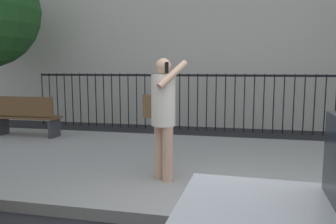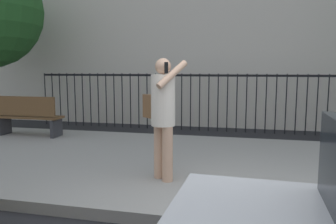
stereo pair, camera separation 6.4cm
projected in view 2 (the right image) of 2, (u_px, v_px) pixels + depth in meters
sidewalk at (237, 168)px, 5.57m from camera, size 28.00×4.40×0.15m
iron_fence at (242, 95)px, 9.02m from camera, size 12.03×0.04×1.60m
pedestrian_on_phone at (162, 110)px, 4.68m from camera, size 0.71×0.66×1.72m
street_bench at (27, 115)px, 7.80m from camera, size 1.60×0.45×0.95m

